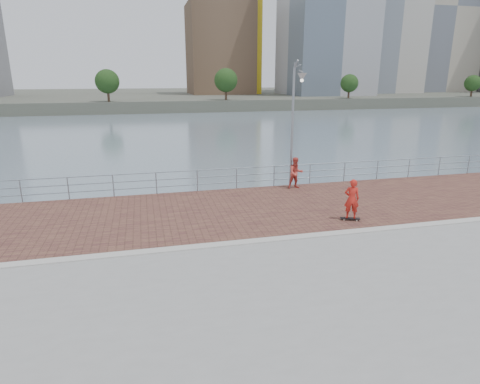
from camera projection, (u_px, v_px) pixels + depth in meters
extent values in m
plane|color=slate|center=(253.00, 292.00, 14.82)|extent=(400.00, 400.00, 0.00)
cube|color=gray|center=(307.00, 358.00, 9.88)|extent=(40.00, 24.00, 2.00)
cube|color=brown|center=(231.00, 210.00, 17.62)|extent=(40.00, 6.80, 0.02)
cube|color=#B7B5AD|center=(253.00, 241.00, 14.26)|extent=(40.00, 0.40, 0.06)
cube|color=#4C5142|center=(152.00, 97.00, 128.79)|extent=(320.00, 95.00, 2.50)
cylinder|color=#8C9EA8|center=(21.00, 191.00, 18.55)|extent=(0.06, 0.06, 1.10)
cylinder|color=#8C9EA8|center=(68.00, 189.00, 19.02)|extent=(0.06, 0.06, 1.10)
cylinder|color=#8C9EA8|center=(113.00, 186.00, 19.48)|extent=(0.06, 0.06, 1.10)
cylinder|color=#8C9EA8|center=(156.00, 183.00, 19.95)|extent=(0.06, 0.06, 1.10)
cylinder|color=#8C9EA8|center=(197.00, 181.00, 20.41)|extent=(0.06, 0.06, 1.10)
cylinder|color=#8C9EA8|center=(237.00, 179.00, 20.88)|extent=(0.06, 0.06, 1.10)
cylinder|color=#8C9EA8|center=(274.00, 176.00, 21.34)|extent=(0.06, 0.06, 1.10)
cylinder|color=#8C9EA8|center=(310.00, 174.00, 21.81)|extent=(0.06, 0.06, 1.10)
cylinder|color=#8C9EA8|center=(344.00, 172.00, 22.27)|extent=(0.06, 0.06, 1.10)
cylinder|color=#8C9EA8|center=(377.00, 170.00, 22.74)|extent=(0.06, 0.06, 1.10)
cylinder|color=#8C9EA8|center=(409.00, 168.00, 23.20)|extent=(0.06, 0.06, 1.10)
cylinder|color=#8C9EA8|center=(439.00, 166.00, 23.67)|extent=(0.06, 0.06, 1.10)
cylinder|color=#8C9EA8|center=(468.00, 165.00, 24.13)|extent=(0.06, 0.06, 1.10)
cylinder|color=#8C9EA8|center=(217.00, 169.00, 20.49)|extent=(39.00, 0.05, 0.05)
cylinder|color=#8C9EA8|center=(217.00, 176.00, 20.59)|extent=(39.00, 0.05, 0.05)
cylinder|color=#8C9EA8|center=(217.00, 183.00, 20.70)|extent=(39.00, 0.05, 0.05)
cylinder|color=gray|center=(292.00, 130.00, 20.34)|extent=(0.12, 0.12, 6.11)
cylinder|color=gray|center=(298.00, 67.00, 19.02)|extent=(0.07, 1.02, 0.07)
cone|color=#B2B2AD|center=(302.00, 71.00, 18.60)|extent=(0.45, 0.45, 0.36)
cube|color=black|center=(350.00, 218.00, 16.37)|extent=(0.81, 0.46, 0.03)
cylinder|color=beige|center=(344.00, 220.00, 16.34)|extent=(0.07, 0.06, 0.06)
cylinder|color=beige|center=(357.00, 220.00, 16.29)|extent=(0.07, 0.06, 0.06)
cylinder|color=beige|center=(344.00, 219.00, 16.48)|extent=(0.07, 0.06, 0.06)
cylinder|color=beige|center=(356.00, 219.00, 16.43)|extent=(0.07, 0.06, 0.06)
imported|color=red|center=(352.00, 199.00, 16.14)|extent=(0.70, 0.57, 1.65)
imported|color=#D54A3E|center=(296.00, 173.00, 20.83)|extent=(0.80, 0.62, 1.64)
cube|color=gold|center=(258.00, 1.00, 111.00)|extent=(2.00, 2.00, 50.00)
cube|color=brown|center=(219.00, 49.00, 117.78)|extent=(18.00, 18.00, 25.30)
cube|color=#ADA38E|center=(434.00, 11.00, 135.62)|extent=(24.00, 22.00, 52.65)
cylinder|color=#473323|center=(108.00, 92.00, 83.18)|extent=(0.50, 0.50, 3.82)
sphere|color=#193814|center=(107.00, 81.00, 82.57)|extent=(4.91, 4.91, 4.91)
cylinder|color=#473323|center=(226.00, 91.00, 88.82)|extent=(0.50, 0.50, 4.00)
sphere|color=#193814|center=(226.00, 80.00, 88.18)|extent=(5.14, 5.14, 5.14)
cylinder|color=#473323|center=(349.00, 91.00, 95.72)|extent=(0.50, 0.50, 3.27)
sphere|color=#193814|center=(349.00, 83.00, 95.20)|extent=(4.21, 4.21, 4.21)
cylinder|color=#473323|center=(472.00, 90.00, 103.67)|extent=(0.50, 0.50, 3.16)
sphere|color=#193814|center=(473.00, 83.00, 103.16)|extent=(4.06, 4.06, 4.06)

